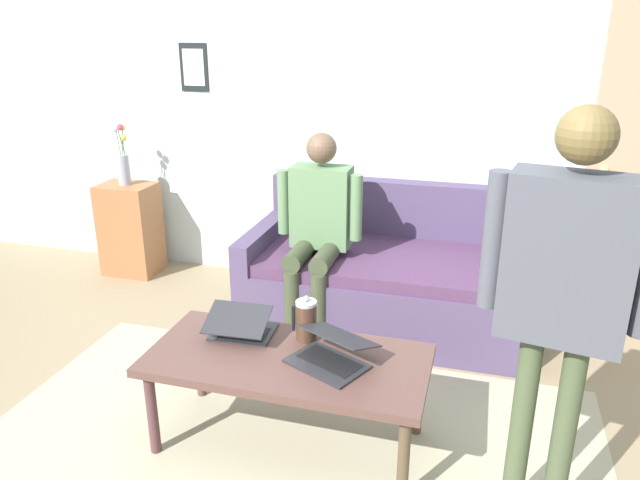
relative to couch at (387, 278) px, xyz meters
The scene contains 12 objects.
ground_plane 1.65m from the couch, 79.84° to the left, with size 7.68×7.68×0.00m, color #8D7B5C.
area_rug 1.54m from the couch, 81.46° to the left, with size 2.97×1.89×0.01m, color #AAA486.
back_wall 1.24m from the couch, 64.54° to the right, with size 7.04×0.11×2.70m.
couch is the anchor object (origin of this frame).
coffee_table 1.42m from the couch, 80.86° to the left, with size 1.29×0.61×0.47m.
laptop_left 1.41m from the couch, 89.23° to the left, with size 0.43×0.41×0.15m.
laptop_center 1.39m from the couch, 68.52° to the left, with size 0.32×0.31×0.16m.
french_press 1.26m from the couch, 81.29° to the left, with size 0.12×0.10×0.23m.
side_shelf 2.13m from the couch, ahead, with size 0.42×0.32×0.73m.
flower_vase 2.21m from the couch, ahead, with size 0.10×0.11×0.47m.
person_standing 1.98m from the couch, 118.53° to the left, with size 0.59×0.26×1.67m.
person_seated 0.64m from the couch, 28.64° to the left, with size 0.55×0.51×1.28m.
Camera 1 is at (-0.86, 2.06, 1.91)m, focal length 33.59 mm.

